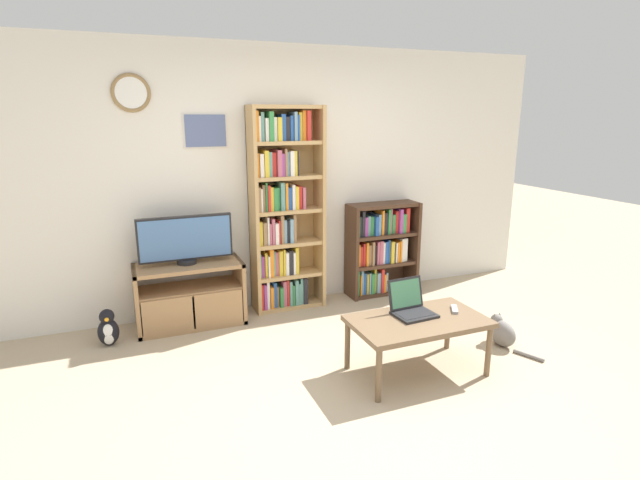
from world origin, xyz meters
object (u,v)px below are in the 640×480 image
(bookshelf_tall, at_px, (282,211))
(laptop, at_px, (411,306))
(television, at_px, (185,239))
(penguin_figurine, at_px, (108,329))
(cat, at_px, (501,332))
(tv_stand, at_px, (190,295))
(bookshelf_short, at_px, (379,248))
(remote_near_laptop, at_px, (455,309))
(coffee_table, at_px, (418,325))

(bookshelf_tall, xyz_separation_m, laptop, (0.52, -1.57, -0.50))
(television, xyz_separation_m, bookshelf_tall, (0.96, 0.08, 0.18))
(laptop, height_order, penguin_figurine, laptop)
(penguin_figurine, bearing_deg, bookshelf_tall, 9.75)
(laptop, xyz_separation_m, cat, (0.94, 0.01, -0.39))
(cat, bearing_deg, television, 147.99)
(laptop, distance_m, cat, 1.02)
(laptop, relative_size, penguin_figurine, 0.98)
(laptop, bearing_deg, tv_stand, 131.89)
(tv_stand, distance_m, laptop, 2.08)
(television, relative_size, cat, 1.61)
(tv_stand, distance_m, bookshelf_short, 2.07)
(tv_stand, height_order, remote_near_laptop, tv_stand)
(tv_stand, distance_m, bookshelf_tall, 1.19)
(tv_stand, height_order, bookshelf_tall, bookshelf_tall)
(bookshelf_tall, distance_m, penguin_figurine, 1.91)
(tv_stand, xyz_separation_m, bookshelf_short, (2.05, 0.11, 0.22))
(bookshelf_tall, xyz_separation_m, bookshelf_short, (1.10, -0.00, -0.49))
(television, xyz_separation_m, cat, (2.42, -1.47, -0.71))
(television, height_order, bookshelf_tall, bookshelf_tall)
(laptop, xyz_separation_m, penguin_figurine, (-2.20, 1.28, -0.36))
(bookshelf_short, xyz_separation_m, coffee_table, (-0.57, -1.68, -0.12))
(remote_near_laptop, distance_m, cat, 0.68)
(cat, bearing_deg, tv_stand, 148.50)
(tv_stand, bearing_deg, penguin_figurine, -166.57)
(television, relative_size, bookshelf_tall, 0.42)
(laptop, bearing_deg, cat, -3.01)
(bookshelf_tall, xyz_separation_m, cat, (1.46, -1.55, -0.89))
(television, bearing_deg, remote_near_laptop, -40.29)
(tv_stand, xyz_separation_m, remote_near_laptop, (1.84, -1.53, 0.15))
(tv_stand, distance_m, remote_near_laptop, 2.39)
(coffee_table, relative_size, cat, 1.94)
(bookshelf_short, distance_m, cat, 1.64)
(remote_near_laptop, bearing_deg, bookshelf_tall, -29.99)
(tv_stand, xyz_separation_m, bookshelf_tall, (0.96, 0.12, 0.70))
(tv_stand, height_order, television, television)
(coffee_table, bearing_deg, penguin_figurine, 147.71)
(bookshelf_tall, bearing_deg, television, -175.05)
(bookshelf_tall, height_order, coffee_table, bookshelf_tall)
(laptop, height_order, cat, laptop)
(tv_stand, bearing_deg, bookshelf_tall, 6.90)
(coffee_table, distance_m, remote_near_laptop, 0.36)
(coffee_table, height_order, remote_near_laptop, remote_near_laptop)
(laptop, bearing_deg, remote_near_laptop, -16.06)
(laptop, height_order, remote_near_laptop, laptop)
(bookshelf_short, height_order, remote_near_laptop, bookshelf_short)
(television, relative_size, coffee_table, 0.83)
(remote_near_laptop, height_order, cat, remote_near_laptop)
(television, distance_m, remote_near_laptop, 2.44)
(television, bearing_deg, bookshelf_short, 2.21)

